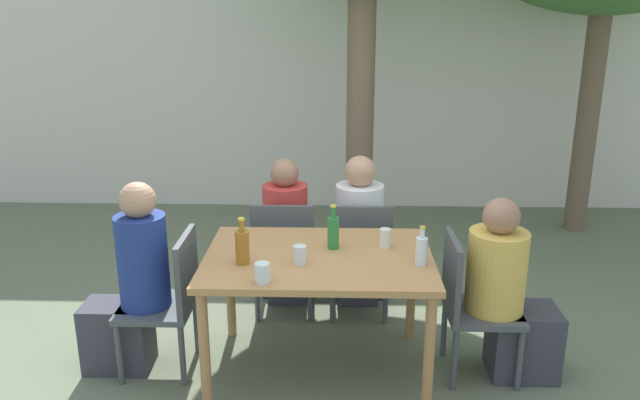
{
  "coord_description": "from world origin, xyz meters",
  "views": [
    {
      "loc": [
        0.11,
        -3.43,
        2.17
      ],
      "look_at": [
        0.0,
        0.3,
        1.02
      ],
      "focal_mm": 35.0,
      "sensor_mm": 36.0,
      "label": 1
    }
  ],
  "objects_px": {
    "patio_chair_0": "(170,296)",
    "drinking_glass_0": "(385,238)",
    "person_seated_2": "(287,239)",
    "water_bottle_0": "(422,250)",
    "green_bottle_2": "(333,232)",
    "patio_chair_1": "(469,299)",
    "drinking_glass_2": "(262,273)",
    "patio_chair_2": "(284,253)",
    "amber_bottle_1": "(242,246)",
    "dining_table_front": "(319,268)",
    "person_seated_1": "(509,298)",
    "person_seated_0": "(131,289)",
    "drinking_glass_1": "(300,255)",
    "person_seated_3": "(359,238)",
    "patio_chair_3": "(359,254)"
  },
  "relations": [
    {
      "from": "person_seated_0",
      "to": "person_seated_1",
      "type": "relative_size",
      "value": 1.07
    },
    {
      "from": "water_bottle_0",
      "to": "amber_bottle_1",
      "type": "relative_size",
      "value": 0.84
    },
    {
      "from": "person_seated_2",
      "to": "green_bottle_2",
      "type": "height_order",
      "value": "person_seated_2"
    },
    {
      "from": "patio_chair_3",
      "to": "drinking_glass_1",
      "type": "height_order",
      "value": "patio_chair_3"
    },
    {
      "from": "patio_chair_1",
      "to": "drinking_glass_0",
      "type": "height_order",
      "value": "drinking_glass_0"
    },
    {
      "from": "person_seated_3",
      "to": "person_seated_0",
      "type": "bearing_deg",
      "value": 33.91
    },
    {
      "from": "person_seated_1",
      "to": "person_seated_3",
      "type": "xyz_separation_m",
      "value": [
        -0.87,
        0.95,
        0.02
      ]
    },
    {
      "from": "person_seated_2",
      "to": "drinking_glass_2",
      "type": "bearing_deg",
      "value": 89.3
    },
    {
      "from": "person_seated_0",
      "to": "amber_bottle_1",
      "type": "xyz_separation_m",
      "value": [
        0.71,
        -0.14,
        0.34
      ]
    },
    {
      "from": "drinking_glass_1",
      "to": "drinking_glass_2",
      "type": "distance_m",
      "value": 0.32
    },
    {
      "from": "person_seated_0",
      "to": "water_bottle_0",
      "type": "distance_m",
      "value": 1.76
    },
    {
      "from": "person_seated_2",
      "to": "water_bottle_0",
      "type": "bearing_deg",
      "value": 128.6
    },
    {
      "from": "patio_chair_2",
      "to": "person_seated_1",
      "type": "relative_size",
      "value": 0.78
    },
    {
      "from": "patio_chair_2",
      "to": "drinking_glass_1",
      "type": "height_order",
      "value": "patio_chair_2"
    },
    {
      "from": "dining_table_front",
      "to": "patio_chair_0",
      "type": "distance_m",
      "value": 0.93
    },
    {
      "from": "person_seated_1",
      "to": "green_bottle_2",
      "type": "xyz_separation_m",
      "value": [
        -1.06,
        0.12,
        0.37
      ]
    },
    {
      "from": "person_seated_2",
      "to": "drinking_glass_2",
      "type": "relative_size",
      "value": 10.5
    },
    {
      "from": "water_bottle_0",
      "to": "person_seated_0",
      "type": "bearing_deg",
      "value": 175.94
    },
    {
      "from": "amber_bottle_1",
      "to": "drinking_glass_1",
      "type": "height_order",
      "value": "amber_bottle_1"
    },
    {
      "from": "person_seated_3",
      "to": "drinking_glass_2",
      "type": "xyz_separation_m",
      "value": [
        -0.56,
        -1.34,
        0.3
      ]
    },
    {
      "from": "person_seated_3",
      "to": "drinking_glass_0",
      "type": "relative_size",
      "value": 9.9
    },
    {
      "from": "patio_chair_2",
      "to": "amber_bottle_1",
      "type": "relative_size",
      "value": 3.22
    },
    {
      "from": "person_seated_1",
      "to": "person_seated_3",
      "type": "height_order",
      "value": "person_seated_3"
    },
    {
      "from": "patio_chair_0",
      "to": "person_seated_0",
      "type": "bearing_deg",
      "value": -90.0
    },
    {
      "from": "person_seated_2",
      "to": "drinking_glass_0",
      "type": "xyz_separation_m",
      "value": [
        0.67,
        -0.81,
        0.32
      ]
    },
    {
      "from": "drinking_glass_0",
      "to": "person_seated_1",
      "type": "bearing_deg",
      "value": -10.62
    },
    {
      "from": "person_seated_2",
      "to": "person_seated_3",
      "type": "bearing_deg",
      "value": 179.54
    },
    {
      "from": "person_seated_3",
      "to": "person_seated_1",
      "type": "bearing_deg",
      "value": 132.61
    },
    {
      "from": "green_bottle_2",
      "to": "drinking_glass_0",
      "type": "xyz_separation_m",
      "value": [
        0.32,
        0.02,
        -0.05
      ]
    },
    {
      "from": "patio_chair_3",
      "to": "amber_bottle_1",
      "type": "relative_size",
      "value": 3.22
    },
    {
      "from": "dining_table_front",
      "to": "drinking_glass_0",
      "type": "relative_size",
      "value": 11.34
    },
    {
      "from": "patio_chair_2",
      "to": "amber_bottle_1",
      "type": "distance_m",
      "value": 0.95
    },
    {
      "from": "dining_table_front",
      "to": "person_seated_1",
      "type": "distance_m",
      "value": 1.16
    },
    {
      "from": "dining_table_front",
      "to": "green_bottle_2",
      "type": "xyz_separation_m",
      "value": [
        0.09,
        0.12,
        0.19
      ]
    },
    {
      "from": "patio_chair_0",
      "to": "drinking_glass_0",
      "type": "height_order",
      "value": "drinking_glass_0"
    },
    {
      "from": "water_bottle_0",
      "to": "green_bottle_2",
      "type": "relative_size",
      "value": 0.84
    },
    {
      "from": "drinking_glass_2",
      "to": "person_seated_0",
      "type": "bearing_deg",
      "value": 155.33
    },
    {
      "from": "water_bottle_0",
      "to": "green_bottle_2",
      "type": "xyz_separation_m",
      "value": [
        -0.5,
        0.24,
        0.02
      ]
    },
    {
      "from": "patio_chair_3",
      "to": "water_bottle_0",
      "type": "distance_m",
      "value": 0.97
    },
    {
      "from": "amber_bottle_1",
      "to": "dining_table_front",
      "type": "bearing_deg",
      "value": 17.6
    },
    {
      "from": "amber_bottle_1",
      "to": "drinking_glass_2",
      "type": "distance_m",
      "value": 0.3
    },
    {
      "from": "dining_table_front",
      "to": "person_seated_3",
      "type": "bearing_deg",
      "value": 74.12
    },
    {
      "from": "person_seated_2",
      "to": "dining_table_front",
      "type": "bearing_deg",
      "value": 105.81
    },
    {
      "from": "person_seated_0",
      "to": "patio_chair_1",
      "type": "bearing_deg",
      "value": 90.0
    },
    {
      "from": "patio_chair_1",
      "to": "person_seated_2",
      "type": "bearing_deg",
      "value": 50.99
    },
    {
      "from": "person_seated_0",
      "to": "drinking_glass_2",
      "type": "relative_size",
      "value": 11.03
    },
    {
      "from": "patio_chair_1",
      "to": "amber_bottle_1",
      "type": "xyz_separation_m",
      "value": [
        -1.34,
        -0.14,
        0.38
      ]
    },
    {
      "from": "amber_bottle_1",
      "to": "green_bottle_2",
      "type": "bearing_deg",
      "value": 26.23
    },
    {
      "from": "drinking_glass_0",
      "to": "green_bottle_2",
      "type": "bearing_deg",
      "value": -176.2
    },
    {
      "from": "person_seated_0",
      "to": "green_bottle_2",
      "type": "xyz_separation_m",
      "value": [
        1.23,
        0.12,
        0.34
      ]
    }
  ]
}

